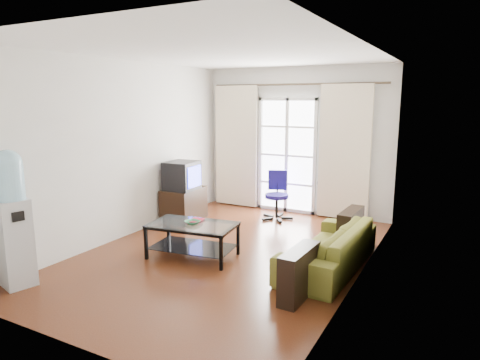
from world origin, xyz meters
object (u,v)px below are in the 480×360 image
Objects in this scene: coffee_table at (193,236)px; crt_tv at (181,175)px; tv_stand at (184,204)px; sofa at (329,247)px; task_chair at (277,205)px; water_cooler at (13,216)px.

coffee_table is 2.18× the size of crt_tv.
sofa is at bearing -21.09° from tv_stand.
coffee_table is (-1.74, -0.49, 0.03)m from sofa.
task_chair is (1.42, 0.85, -0.03)m from tv_stand.
crt_tv is at bearing 103.73° from water_cooler.
coffee_table is 1.85m from tv_stand.
task_chair is 0.55× the size of water_cooler.
water_cooler reaches higher than task_chair.
coffee_table is at bearing -116.15° from task_chair.
coffee_table is 1.57× the size of tv_stand.
tv_stand is at bearing 103.75° from water_cooler.
coffee_table is 2.18m from water_cooler.
task_chair is (1.42, 0.92, -0.56)m from crt_tv.
water_cooler is at bearing -94.44° from crt_tv.
water_cooler is at bearing -51.22° from sofa.
sofa is 2.46× the size of tv_stand.
tv_stand is at bearing -105.47° from sofa.
water_cooler is at bearing -126.43° from coffee_table.
task_chair is at bearing -137.86° from sofa.
task_chair reaches higher than coffee_table.
tv_stand is 1.65m from task_chair.
sofa is at bearing 51.66° from water_cooler.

